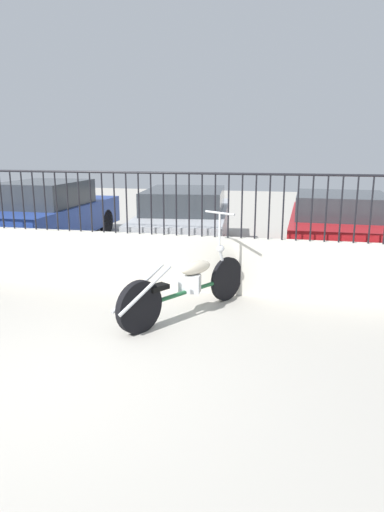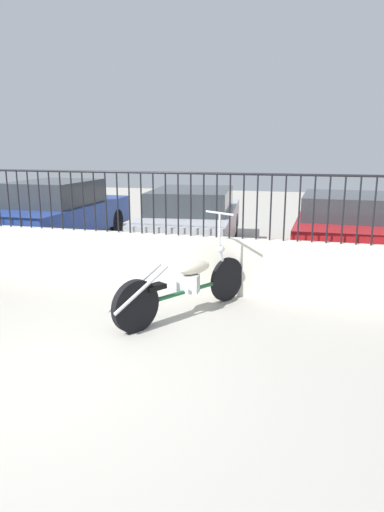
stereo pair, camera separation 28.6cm
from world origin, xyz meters
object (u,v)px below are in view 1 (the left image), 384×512
Objects in this scene: car_silver at (186,220)px; car_red at (338,226)px; car_blue at (49,213)px; motorcycle_green at (182,287)px.

car_silver reaches higher than car_red.
car_blue is 1.05× the size of car_red.
car_blue is at bearing 81.63° from car_silver.
motorcycle_green is 5.74m from car_blue.
car_silver reaches higher than motorcycle_green.
car_blue is at bearing 90.52° from car_red.
car_blue is at bearing 77.29° from motorcycle_green.
motorcycle_green is 0.48× the size of car_blue.
motorcycle_green is 3.96m from car_silver.
car_blue is (-4.15, 3.96, 0.31)m from motorcycle_green.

